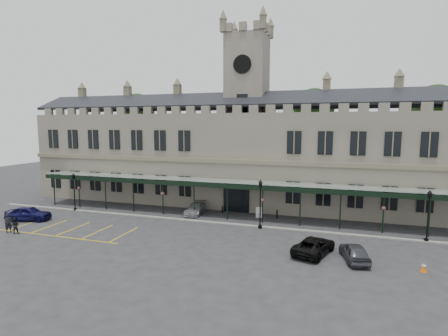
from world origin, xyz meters
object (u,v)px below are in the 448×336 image
(lamp_post_left, at_px, (74,188))
(traffic_cone, at_px, (424,267))
(person_a, at_px, (8,223))
(station_building, at_px, (246,156))
(clock_tower, at_px, (247,106))
(car_right_a, at_px, (354,252))
(car_left_a, at_px, (28,213))
(lamp_post_right, at_px, (428,211))
(person_b, at_px, (15,226))
(lamp_post_mid, at_px, (260,200))
(car_van, at_px, (314,246))
(car_taxi, at_px, (195,209))
(sign_board, at_px, (259,213))

(lamp_post_left, relative_size, traffic_cone, 6.69)
(person_a, bearing_deg, station_building, -16.98)
(clock_tower, relative_size, person_a, 12.94)
(lamp_post_left, xyz_separation_m, car_right_a, (32.25, -6.60, -2.09))
(car_right_a, bearing_deg, car_left_a, -14.73)
(lamp_post_left, distance_m, person_a, 9.50)
(lamp_post_right, distance_m, person_b, 39.01)
(station_building, bearing_deg, person_a, -134.17)
(person_b, bearing_deg, car_right_a, 157.04)
(clock_tower, relative_size, lamp_post_right, 5.15)
(lamp_post_mid, relative_size, car_van, 1.03)
(traffic_cone, xyz_separation_m, car_taxi, (-22.08, 10.30, 0.29))
(car_left_a, distance_m, car_van, 30.90)
(car_left_a, height_order, person_a, person_a)
(person_a, relative_size, person_b, 1.18)
(traffic_cone, xyz_separation_m, sign_board, (-14.50, 10.95, 0.25))
(person_a, bearing_deg, clock_tower, -16.86)
(clock_tower, bearing_deg, car_taxi, -120.19)
(lamp_post_mid, distance_m, traffic_cone, 15.42)
(car_left_a, bearing_deg, car_van, -107.14)
(car_right_a, relative_size, person_a, 2.15)
(car_left_a, xyz_separation_m, person_b, (2.70, -4.09, 0.00))
(car_van, bearing_deg, person_a, 24.82)
(clock_tower, relative_size, person_b, 15.27)
(car_left_a, xyz_separation_m, car_taxi, (16.63, 8.30, -0.17))
(sign_board, bearing_deg, car_right_a, -53.26)
(clock_tower, distance_m, car_taxi, 15.21)
(traffic_cone, relative_size, person_b, 0.43)
(lamp_post_left, bearing_deg, lamp_post_right, 0.10)
(station_building, height_order, lamp_post_right, station_building)
(sign_board, xyz_separation_m, person_a, (-22.41, -12.98, 0.36))
(car_taxi, relative_size, car_van, 0.89)
(lamp_post_mid, xyz_separation_m, lamp_post_right, (15.31, 0.45, -0.17))
(car_right_a, bearing_deg, car_van, -22.34)
(lamp_post_mid, xyz_separation_m, car_left_a, (-25.18, -4.90, -2.21))
(clock_tower, relative_size, traffic_cone, 35.14)
(car_left_a, xyz_separation_m, person_a, (1.80, -4.04, 0.15))
(station_building, distance_m, sign_board, 9.53)
(station_building, xyz_separation_m, sign_board, (3.21, -6.78, -5.87))
(traffic_cone, bearing_deg, sign_board, 142.93)
(person_b, bearing_deg, traffic_cone, 155.28)
(station_building, xyz_separation_m, lamp_post_right, (19.50, -10.37, -3.61))
(station_building, relative_size, sign_board, 49.03)
(station_building, height_order, sign_board, station_building)
(person_a, bearing_deg, lamp_post_right, -49.18)
(lamp_post_left, xyz_separation_m, car_left_a, (-1.75, -5.28, -1.99))
(lamp_post_right, distance_m, sign_board, 16.83)
(car_van, bearing_deg, lamp_post_right, -129.04)
(person_a, bearing_deg, car_van, -56.42)
(person_a, bearing_deg, car_taxi, -23.06)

